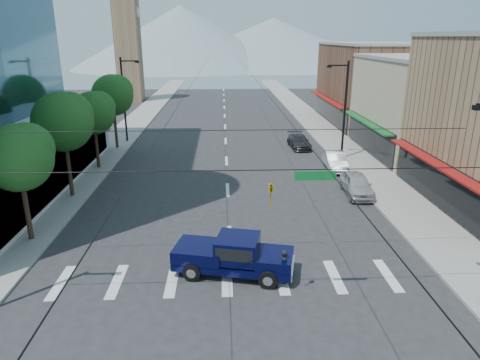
% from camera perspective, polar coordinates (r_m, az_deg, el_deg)
% --- Properties ---
extents(ground, '(160.00, 160.00, 0.00)m').
position_cam_1_polar(ground, '(19.68, -1.08, -15.33)').
color(ground, '#28282B').
rests_on(ground, ground).
extents(sidewalk_left, '(4.00, 120.00, 0.15)m').
position_cam_1_polar(sidewalk_left, '(58.55, -13.95, 7.28)').
color(sidewalk_left, gray).
rests_on(sidewalk_left, ground).
extents(sidewalk_right, '(4.00, 120.00, 0.15)m').
position_cam_1_polar(sidewalk_right, '(58.68, 9.88, 7.57)').
color(sidewalk_right, gray).
rests_on(sidewalk_right, ground).
extents(shop_mid, '(12.00, 14.00, 9.00)m').
position_cam_1_polar(shop_mid, '(45.62, 24.41, 8.76)').
color(shop_mid, tan).
rests_on(shop_mid, ground).
extents(shop_far, '(12.00, 18.00, 10.00)m').
position_cam_1_polar(shop_far, '(60.18, 17.78, 11.99)').
color(shop_far, brown).
rests_on(shop_far, ground).
extents(clock_tower, '(4.80, 4.80, 20.40)m').
position_cam_1_polar(clock_tower, '(79.99, -14.75, 17.74)').
color(clock_tower, '#8C6B4C').
rests_on(clock_tower, ground).
extents(mountain_left, '(80.00, 80.00, 22.00)m').
position_cam_1_polar(mountain_left, '(166.98, -7.81, 18.39)').
color(mountain_left, gray).
rests_on(mountain_left, ground).
extents(mountain_right, '(90.00, 90.00, 18.00)m').
position_cam_1_polar(mountain_right, '(177.51, 4.42, 17.85)').
color(mountain_right, gray).
rests_on(mountain_right, ground).
extents(tree_near, '(3.65, 3.64, 6.71)m').
position_cam_1_polar(tree_near, '(25.58, -27.18, 2.96)').
color(tree_near, black).
rests_on(tree_near, ground).
extents(tree_midnear, '(4.09, 4.09, 7.52)m').
position_cam_1_polar(tree_midnear, '(31.79, -22.30, 7.44)').
color(tree_midnear, black).
rests_on(tree_midnear, ground).
extents(tree_midfar, '(3.65, 3.64, 6.71)m').
position_cam_1_polar(tree_midfar, '(38.45, -18.80, 8.63)').
color(tree_midfar, black).
rests_on(tree_midfar, ground).
extents(tree_far, '(4.09, 4.09, 7.52)m').
position_cam_1_polar(tree_far, '(45.06, -16.46, 10.95)').
color(tree_far, black).
rests_on(tree_far, ground).
extents(signal_rig, '(21.80, 0.20, 9.00)m').
position_cam_1_polar(signal_rig, '(16.59, -0.43, -3.85)').
color(signal_rig, black).
rests_on(signal_rig, ground).
extents(lamp_pole_nw, '(2.00, 0.25, 9.00)m').
position_cam_1_polar(lamp_pole_nw, '(47.86, -15.10, 10.68)').
color(lamp_pole_nw, black).
rests_on(lamp_pole_nw, ground).
extents(lamp_pole_ne, '(2.00, 0.25, 9.00)m').
position_cam_1_polar(lamp_pole_ne, '(40.33, 13.65, 9.43)').
color(lamp_pole_ne, black).
rests_on(lamp_pole_ne, ground).
extents(pickup_truck, '(6.09, 3.27, 1.96)m').
position_cam_1_polar(pickup_truck, '(20.88, -0.95, -9.90)').
color(pickup_truck, black).
rests_on(pickup_truck, ground).
extents(pedestrian, '(0.48, 0.66, 1.66)m').
position_cam_1_polar(pedestrian, '(20.39, 6.01, -11.37)').
color(pedestrian, black).
rests_on(pedestrian, ground).
extents(parked_car_near, '(2.07, 4.64, 1.55)m').
position_cam_1_polar(parked_car_near, '(32.22, 15.32, -0.58)').
color(parked_car_near, silver).
rests_on(parked_car_near, ground).
extents(parked_car_mid, '(1.86, 4.66, 1.51)m').
position_cam_1_polar(parked_car_mid, '(38.06, 12.53, 2.52)').
color(parked_car_mid, silver).
rests_on(parked_car_mid, ground).
extents(parked_car_far, '(2.10, 4.69, 1.34)m').
position_cam_1_polar(parked_car_far, '(44.93, 7.88, 5.11)').
color(parked_car_far, '#28282A').
rests_on(parked_car_far, ground).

